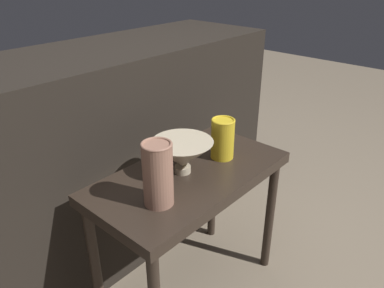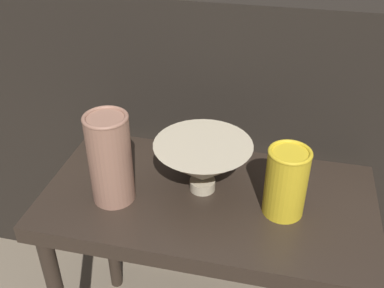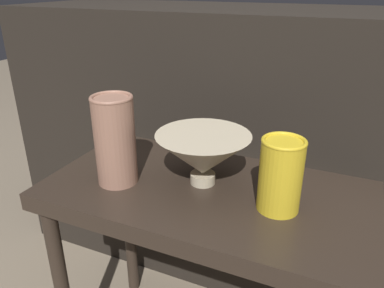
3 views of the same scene
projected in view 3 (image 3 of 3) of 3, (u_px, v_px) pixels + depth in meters
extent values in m
cube|color=#2D231C|center=(206.00, 196.00, 0.83)|extent=(0.71, 0.37, 0.04)
cylinder|color=#2D231C|center=(129.00, 225.00, 1.19)|extent=(0.04, 0.04, 0.51)
cylinder|color=#2D231C|center=(344.00, 287.00, 0.95)|extent=(0.04, 0.04, 0.51)
cube|color=black|center=(260.00, 147.00, 1.28)|extent=(1.67, 0.50, 0.90)
cylinder|color=#C1B293|center=(203.00, 178.00, 0.84)|extent=(0.06, 0.06, 0.02)
cone|color=#C1B293|center=(203.00, 155.00, 0.82)|extent=(0.21, 0.21, 0.09)
cylinder|color=#996B56|center=(115.00, 141.00, 0.81)|extent=(0.09, 0.09, 0.20)
torus|color=#996B56|center=(111.00, 98.00, 0.77)|extent=(0.09, 0.09, 0.01)
cylinder|color=gold|center=(281.00, 176.00, 0.72)|extent=(0.08, 0.08, 0.15)
torus|color=gold|center=(284.00, 141.00, 0.69)|extent=(0.09, 0.09, 0.01)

